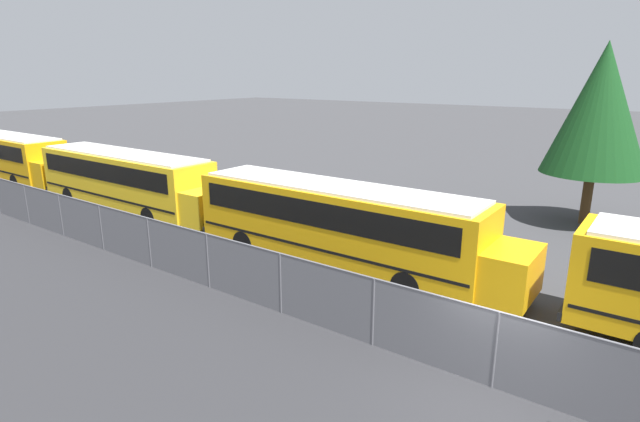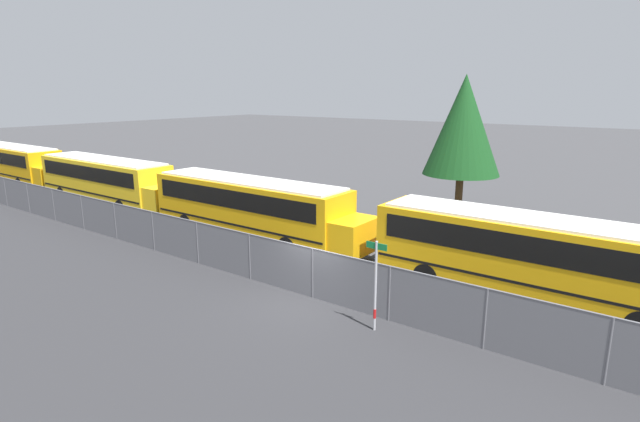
% 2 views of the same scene
% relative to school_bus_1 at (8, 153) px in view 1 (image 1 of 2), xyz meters
% --- Properties ---
extents(ground_plane, '(200.00, 200.00, 0.00)m').
position_rel_school_bus_1_xyz_m(ground_plane, '(32.44, -3.96, -1.79)').
color(ground_plane, '#38383A').
extents(fence, '(116.60, 0.07, 1.87)m').
position_rel_school_bus_1_xyz_m(fence, '(32.44, -3.96, -0.84)').
color(fence, '#9EA0A5').
rests_on(fence, ground_plane).
extents(school_bus_1, '(12.50, 2.46, 3.01)m').
position_rel_school_bus_1_xyz_m(school_bus_1, '(0.00, 0.00, 0.00)').
color(school_bus_1, '#EDA80F').
rests_on(school_bus_1, ground_plane).
extents(school_bus_2, '(12.50, 2.46, 3.01)m').
position_rel_school_bus_1_xyz_m(school_bus_2, '(12.93, 0.03, 0.00)').
color(school_bus_2, yellow).
rests_on(school_bus_2, ground_plane).
extents(school_bus_3, '(12.50, 2.46, 3.01)m').
position_rel_school_bus_1_xyz_m(school_bus_3, '(25.72, 0.01, 0.00)').
color(school_bus_3, '#EDA80F').
rests_on(school_bus_3, ground_plane).
extents(tree_1, '(4.44, 4.44, 8.15)m').
position_rel_school_bus_1_xyz_m(tree_1, '(31.90, 11.25, 3.46)').
color(tree_1, '#51381E').
rests_on(tree_1, ground_plane).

